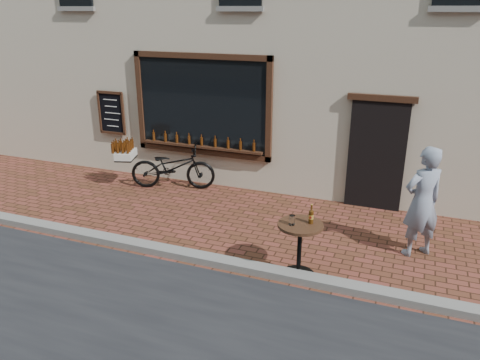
% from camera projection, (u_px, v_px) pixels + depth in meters
% --- Properties ---
extents(ground, '(90.00, 90.00, 0.00)m').
position_uv_depth(ground, '(220.00, 272.00, 7.28)').
color(ground, '#512B1A').
rests_on(ground, ground).
extents(kerb, '(90.00, 0.25, 0.12)m').
position_uv_depth(kerb, '(225.00, 263.00, 7.43)').
color(kerb, slate).
rests_on(kerb, ground).
extents(cargo_bicycle, '(2.27, 1.25, 1.07)m').
position_uv_depth(cargo_bicycle, '(171.00, 166.00, 10.52)').
color(cargo_bicycle, black).
rests_on(cargo_bicycle, ground).
extents(bistro_table, '(0.68, 0.68, 1.17)m').
position_uv_depth(bistro_table, '(300.00, 239.00, 6.98)').
color(bistro_table, black).
rests_on(bistro_table, ground).
extents(pedestrian, '(0.81, 0.77, 1.87)m').
position_uv_depth(pedestrian, '(422.00, 202.00, 7.51)').
color(pedestrian, gray).
rests_on(pedestrian, ground).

